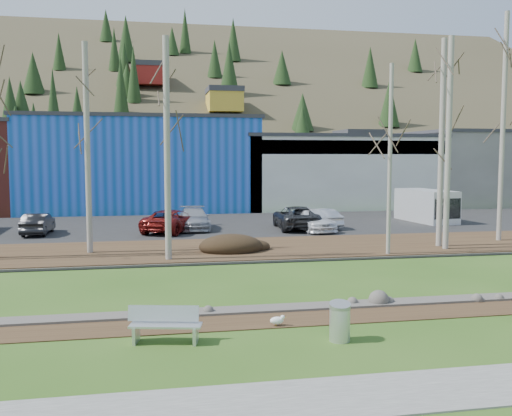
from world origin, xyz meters
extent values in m
plane|color=#2C5015|center=(0.00, 0.00, 0.00)|extent=(200.00, 200.00, 0.00)
cube|color=slate|center=(0.00, -3.50, 0.02)|extent=(80.00, 2.00, 0.04)
cube|color=#382616|center=(0.00, 2.10, 0.01)|extent=(80.00, 1.80, 0.03)
cube|color=#382616|center=(0.00, 14.50, 0.07)|extent=(80.00, 7.00, 0.15)
cube|color=black|center=(0.00, 25.00, 0.07)|extent=(80.00, 14.00, 0.14)
cube|color=#104DAF|center=(-6.00, 39.00, 4.00)|extent=(20.00, 12.00, 8.00)
cube|color=#333338|center=(-6.00, 39.00, 8.15)|extent=(20.40, 12.24, 0.30)
cube|color=beige|center=(12.00, 39.00, 3.25)|extent=(18.00, 12.00, 6.50)
cube|color=#333338|center=(12.00, 39.00, 6.65)|extent=(18.36, 12.24, 0.30)
cube|color=navy|center=(12.00, 33.10, 5.60)|extent=(17.64, 0.20, 1.20)
cube|color=slate|center=(28.00, 39.00, 3.50)|extent=(14.00, 12.00, 7.00)
cube|color=#333338|center=(28.00, 39.00, 7.15)|extent=(14.28, 12.24, 0.30)
cube|color=silver|center=(-5.77, 0.73, 0.23)|extent=(0.20, 0.57, 0.45)
cube|color=silver|center=(-4.27, 0.40, 0.23)|extent=(0.20, 0.57, 0.45)
cube|color=silver|center=(-5.07, 0.79, 0.72)|extent=(1.83, 0.51, 0.41)
cube|color=silver|center=(-5.02, 0.57, 0.46)|extent=(1.91, 0.90, 0.05)
cylinder|color=silver|center=(-0.58, -0.12, 0.47)|extent=(0.62, 0.62, 0.93)
cylinder|color=gold|center=(-1.94, 1.37, 0.05)|extent=(0.01, 0.01, 0.11)
cylinder|color=gold|center=(-1.94, 1.43, 0.05)|extent=(0.01, 0.01, 0.11)
ellipsoid|color=white|center=(-1.91, 1.40, 0.18)|extent=(0.39, 0.22, 0.22)
cube|color=gray|center=(-1.91, 1.40, 0.22)|extent=(0.26, 0.16, 0.02)
sphere|color=white|center=(-1.75, 1.36, 0.27)|extent=(0.12, 0.12, 0.12)
cone|color=gold|center=(-1.67, 1.35, 0.27)|extent=(0.07, 0.05, 0.03)
ellipsoid|color=black|center=(-1.47, 13.57, 0.46)|extent=(3.15, 2.22, 0.62)
cylinder|color=#AAA49A|center=(-8.24, 14.48, 5.17)|extent=(0.27, 0.27, 10.04)
cylinder|color=#AAA49A|center=(-4.55, 11.90, 5.11)|extent=(0.28, 0.28, 9.92)
cylinder|color=#AAA49A|center=(5.84, 11.44, 4.64)|extent=(0.20, 0.20, 8.97)
cylinder|color=#AAA49A|center=(9.31, 12.30, 5.42)|extent=(0.28, 0.28, 10.54)
cylinder|color=#AAA49A|center=(9.43, 13.21, 5.46)|extent=(0.29, 0.29, 10.61)
cylinder|color=#AAA49A|center=(13.75, 14.48, 6.37)|extent=(0.26, 0.26, 12.45)
imported|color=black|center=(-11.95, 21.82, 0.78)|extent=(1.44, 3.90, 1.27)
imported|color=maroon|center=(-3.98, 21.41, 0.84)|extent=(4.37, 5.50, 1.39)
imported|color=#9B9DA2|center=(-2.58, 22.49, 0.83)|extent=(2.04, 4.78, 1.38)
imported|color=#13214A|center=(-4.47, 22.14, 0.79)|extent=(1.94, 3.96, 1.30)
imported|color=silver|center=(5.59, 21.77, 0.78)|extent=(2.23, 4.07, 1.27)
imported|color=#2B2C2E|center=(3.92, 21.49, 0.88)|extent=(2.79, 5.45, 1.47)
imported|color=white|center=(4.60, 20.50, 0.82)|extent=(2.60, 4.92, 1.36)
cube|color=silver|center=(14.20, 23.89, 1.27)|extent=(2.65, 5.37, 2.27)
cube|color=black|center=(14.40, 21.85, 1.27)|extent=(2.15, 1.27, 1.40)
camera|label=1|loc=(-5.40, -13.92, 4.77)|focal=40.00mm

